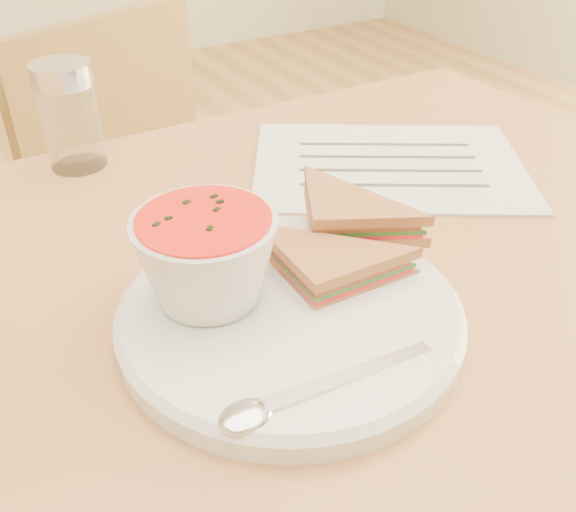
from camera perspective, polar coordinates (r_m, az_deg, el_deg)
chair_far at (r=1.16m, az=-8.50°, el=-1.10°), size 0.47×0.47×0.82m
plate at (r=0.51m, az=0.18°, el=-5.34°), size 0.29×0.29×0.02m
soup_bowl at (r=0.49m, az=-7.19°, el=-0.60°), size 0.14×0.14×0.08m
sandwich_half_a at (r=0.48m, az=2.41°, el=-4.04°), size 0.10×0.10×0.03m
sandwich_half_b at (r=0.54m, az=2.24°, el=1.78°), size 0.14×0.14×0.03m
spoon at (r=0.43m, az=2.98°, el=-11.57°), size 0.19×0.05×0.01m
paper_menu at (r=0.76m, az=8.95°, el=8.01°), size 0.38×0.35×0.00m
condiment_shaker at (r=0.76m, az=-18.80°, el=11.66°), size 0.08×0.08×0.12m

